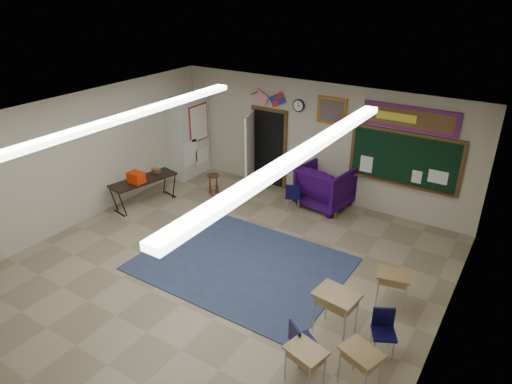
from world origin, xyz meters
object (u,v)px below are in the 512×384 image
Objects in this scene: wingback_armchair at (326,186)px; wooden_stool at (214,184)px; student_desk_front_left at (335,312)px; folding_table at (144,191)px; student_desk_front_right at (392,288)px.

wooden_stool is at bearing 29.11° from wingback_armchair.
folding_table reaches higher than student_desk_front_left.
student_desk_front_right is 1.17× the size of wooden_stool.
wingback_armchair is 2.95m from wooden_stool.
wingback_armchair is at bearing 20.18° from wooden_stool.
student_desk_front_left reaches higher than student_desk_front_right.
student_desk_front_left is 0.45× the size of folding_table.
wooden_stool is at bearing 153.92° from student_desk_front_left.
student_desk_front_left reaches higher than wooden_stool.
wooden_stool is (-2.76, -1.01, -0.25)m from wingback_armchair.
student_desk_front_left is at bearing 125.80° from wingback_armchair.
folding_table reaches higher than wooden_stool.
folding_table is (-5.95, 1.70, -0.06)m from student_desk_front_left.
folding_table is (-6.50, 0.50, 0.01)m from student_desk_front_right.
folding_table is 3.10× the size of wooden_stool.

